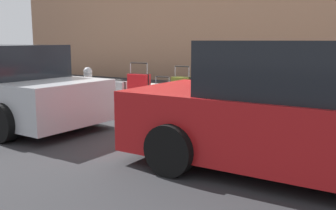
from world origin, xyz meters
The scene contains 15 objects.
ground_plane centered at (0.00, 0.00, 0.00)m, with size 40.00×40.00×0.00m, color #28282B.
sidewalk_curb centered at (0.00, -2.50, 0.07)m, with size 18.00×5.00×0.14m, color #ADA89E.
suitcase_red_0 centered at (-3.11, -0.82, 0.49)m, with size 0.36×0.27×0.77m.
suitcase_silver_1 centered at (-2.59, -0.73, 0.47)m, with size 0.41×0.24×0.89m.
suitcase_maroon_2 centered at (-2.05, -0.73, 0.50)m, with size 0.41×0.22×0.95m.
suitcase_teal_3 centered at (-1.46, -0.78, 0.47)m, with size 0.51×0.20×0.89m.
suitcase_black_4 centered at (-0.83, -0.76, 0.46)m, with size 0.50×0.24×0.96m.
suitcase_olive_5 centered at (-0.26, -0.76, 0.51)m, with size 0.40×0.25×0.97m.
suitcase_navy_6 centered at (0.27, -0.84, 0.40)m, with size 0.40×0.22×0.72m.
suitcase_red_7 centered at (0.85, -0.77, 0.51)m, with size 0.50×0.25×1.01m.
suitcase_silver_8 centered at (1.41, -0.77, 0.41)m, with size 0.36×0.22×0.60m.
fire_hydrant centered at (2.38, -0.79, 0.58)m, with size 0.39×0.21×0.84m.
bollard_post centered at (3.04, -0.64, 0.59)m, with size 0.15×0.15×0.90m, color #333338.
parked_car_red_0 centered at (-3.29, 1.45, 0.76)m, with size 4.64×2.13×1.63m.
parked_car_silver_1 centered at (2.61, 1.45, 0.72)m, with size 4.58×2.16×1.54m.
Camera 1 is at (-4.18, 6.24, 1.63)m, focal length 41.55 mm.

